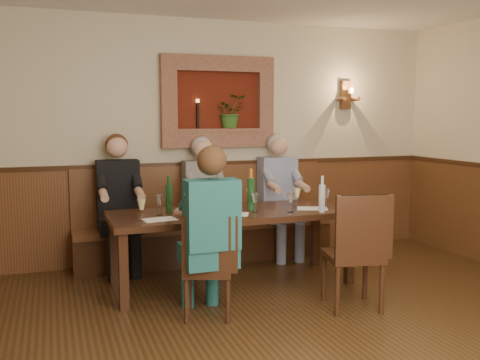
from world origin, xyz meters
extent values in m
cube|color=#C4B694|center=(0.00, 3.00, 1.40)|extent=(6.00, 0.04, 2.80)
cube|color=#503116|center=(0.00, 2.98, 0.55)|extent=(6.00, 0.04, 1.10)
cube|color=#381E0F|center=(0.00, 2.98, 1.12)|extent=(6.02, 0.06, 0.05)
cube|color=#55180C|center=(0.20, 2.98, 1.85)|extent=(1.00, 0.02, 0.70)
cube|color=#95654B|center=(0.20, 2.94, 2.29)|extent=(1.36, 0.12, 0.18)
cube|color=#95654B|center=(0.20, 2.94, 1.41)|extent=(1.36, 0.12, 0.18)
cube|color=#95654B|center=(-0.39, 2.94, 1.85)|extent=(0.18, 0.12, 0.70)
cube|color=#95654B|center=(0.79, 2.94, 1.85)|extent=(0.18, 0.12, 0.70)
cube|color=#95654B|center=(0.20, 2.94, 1.52)|extent=(1.00, 0.14, 0.04)
imported|color=#325C1F|center=(0.35, 2.94, 1.74)|extent=(0.35, 0.30, 0.39)
cylinder|color=black|center=(-0.05, 2.94, 1.69)|extent=(0.03, 0.03, 0.30)
cylinder|color=#FFBF59|center=(-0.05, 2.94, 1.86)|extent=(0.04, 0.04, 0.04)
cube|color=#503116|center=(1.90, 2.95, 1.95)|extent=(0.12, 0.08, 0.35)
cylinder|color=#503116|center=(1.80, 2.88, 1.90)|extent=(0.05, 0.18, 0.05)
cylinder|color=#503116|center=(2.00, 2.88, 1.90)|extent=(0.05, 0.18, 0.05)
cylinder|color=#FFBF59|center=(1.90, 2.82, 2.00)|extent=(0.06, 0.06, 0.06)
cube|color=black|center=(0.00, 1.85, 0.72)|extent=(2.40, 0.90, 0.06)
cube|color=black|center=(-1.12, 1.48, 0.34)|extent=(0.08, 0.08, 0.69)
cube|color=black|center=(1.12, 1.48, 0.34)|extent=(0.08, 0.08, 0.69)
cube|color=black|center=(-1.12, 2.22, 0.34)|extent=(0.08, 0.08, 0.69)
cube|color=black|center=(1.12, 2.22, 0.34)|extent=(0.08, 0.08, 0.69)
cube|color=#381E0F|center=(0.00, 2.76, 0.20)|extent=(3.00, 0.40, 0.40)
cube|color=#503116|center=(0.00, 2.76, 0.42)|extent=(3.00, 0.45, 0.06)
cube|color=#503116|center=(0.00, 2.95, 0.78)|extent=(3.00, 0.06, 0.66)
cube|color=black|center=(-0.47, 1.11, 0.19)|extent=(0.48, 0.48, 0.38)
cube|color=black|center=(-0.47, 1.11, 0.40)|extent=(0.50, 0.50, 0.05)
cube|color=black|center=(-0.53, 0.94, 0.66)|extent=(0.38, 0.17, 0.47)
cube|color=black|center=(0.79, 0.89, 0.22)|extent=(0.51, 0.51, 0.44)
cube|color=black|center=(0.79, 0.89, 0.46)|extent=(0.54, 0.54, 0.05)
cube|color=black|center=(0.75, 0.69, 0.76)|extent=(0.46, 0.14, 0.54)
cube|color=black|center=(-1.00, 2.60, 0.23)|extent=(0.45, 0.47, 0.45)
cube|color=black|center=(-1.00, 2.78, 0.92)|extent=(0.45, 0.24, 0.59)
sphere|color=#D8A384|center=(-1.00, 2.74, 1.35)|extent=(0.23, 0.23, 0.23)
sphere|color=#4C2D19|center=(-1.00, 2.79, 1.37)|extent=(0.25, 0.25, 0.25)
cube|color=#635C5A|center=(-0.05, 2.61, 0.23)|extent=(0.43, 0.45, 0.45)
cube|color=#635C5A|center=(-0.05, 2.78, 0.90)|extent=(0.43, 0.23, 0.57)
sphere|color=#D8A384|center=(-0.05, 2.74, 1.31)|extent=(0.22, 0.22, 0.22)
sphere|color=#B2B2B2|center=(-0.05, 2.79, 1.33)|extent=(0.24, 0.24, 0.24)
cube|color=navy|center=(0.89, 2.60, 0.23)|extent=(0.44, 0.46, 0.45)
cube|color=navy|center=(0.89, 2.78, 0.91)|extent=(0.44, 0.23, 0.58)
sphere|color=#D8A384|center=(0.89, 2.74, 1.33)|extent=(0.22, 0.22, 0.22)
sphere|color=#B2B2B2|center=(0.89, 2.79, 1.36)|extent=(0.24, 0.24, 0.24)
cube|color=#1C5162|center=(-0.47, 1.15, 0.23)|extent=(0.43, 0.45, 0.45)
cube|color=#1C5162|center=(-0.47, 0.98, 0.90)|extent=(0.43, 0.23, 0.57)
sphere|color=#D8A384|center=(-0.47, 1.02, 1.32)|extent=(0.22, 0.22, 0.22)
sphere|color=#4C2D19|center=(-0.47, 0.97, 1.34)|extent=(0.24, 0.24, 0.24)
cylinder|color=red|center=(-0.20, 1.83, 0.87)|extent=(0.24, 0.24, 0.24)
cylinder|color=#19471E|center=(0.20, 1.85, 0.91)|extent=(0.09, 0.09, 0.32)
cylinder|color=orange|center=(0.20, 1.85, 1.12)|extent=(0.04, 0.04, 0.09)
cylinder|color=#19471E|center=(-0.60, 2.01, 0.88)|extent=(0.07, 0.07, 0.27)
cylinder|color=#19471E|center=(-0.60, 2.01, 1.06)|extent=(0.03, 0.03, 0.09)
cylinder|color=silver|center=(0.82, 1.51, 0.88)|extent=(0.09, 0.09, 0.27)
cylinder|color=silver|center=(0.82, 1.51, 1.06)|extent=(0.04, 0.04, 0.09)
cube|color=white|center=(-0.77, 1.65, 0.75)|extent=(0.32, 0.25, 0.00)
cube|color=white|center=(-0.05, 1.68, 0.75)|extent=(0.35, 0.31, 0.00)
cube|color=white|center=(0.81, 1.71, 0.75)|extent=(0.37, 0.32, 0.00)
cube|color=white|center=(-0.24, 1.57, 0.75)|extent=(0.31, 0.27, 0.00)
camera|label=1|loc=(-1.67, -3.09, 1.69)|focal=40.00mm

